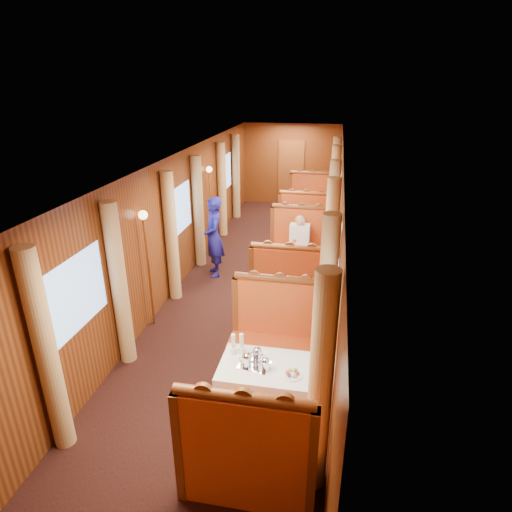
% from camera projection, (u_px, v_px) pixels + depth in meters
% --- Properties ---
extents(floor, '(3.00, 12.00, 0.01)m').
position_uv_depth(floor, '(256.00, 284.00, 8.44)').
color(floor, black).
rests_on(floor, ground).
extents(ceiling, '(3.00, 12.00, 0.01)m').
position_uv_depth(ceiling, '(256.00, 156.00, 7.48)').
color(ceiling, silver).
rests_on(ceiling, wall_left).
extents(wall_far, '(3.00, 0.01, 2.50)m').
position_uv_depth(wall_far, '(291.00, 165.00, 13.41)').
color(wall_far, brown).
rests_on(wall_far, floor).
extents(wall_left, '(0.01, 12.00, 2.50)m').
position_uv_depth(wall_left, '(180.00, 220.00, 8.21)').
color(wall_left, brown).
rests_on(wall_left, floor).
extents(wall_right, '(0.01, 12.00, 2.50)m').
position_uv_depth(wall_right, '(338.00, 229.00, 7.71)').
color(wall_right, brown).
rests_on(wall_right, floor).
extents(doorway_far, '(0.80, 0.04, 2.00)m').
position_uv_depth(doorway_far, '(291.00, 173.00, 13.47)').
color(doorway_far, brown).
rests_on(doorway_far, floor).
extents(table_near, '(1.05, 0.72, 0.75)m').
position_uv_depth(table_near, '(265.00, 392.00, 5.00)').
color(table_near, white).
rests_on(table_near, floor).
extents(banquette_near_fwd, '(1.30, 0.55, 1.34)m').
position_uv_depth(banquette_near_fwd, '(248.00, 459.00, 4.06)').
color(banquette_near_fwd, '#AF2713').
rests_on(banquette_near_fwd, floor).
extents(banquette_near_aft, '(1.30, 0.55, 1.34)m').
position_uv_depth(banquette_near_aft, '(277.00, 340.00, 5.90)').
color(banquette_near_aft, '#AF2713').
rests_on(banquette_near_aft, floor).
extents(table_mid, '(1.05, 0.72, 0.75)m').
position_uv_depth(table_mid, '(295.00, 270.00, 8.17)').
color(table_mid, white).
rests_on(table_mid, floor).
extents(banquette_mid_fwd, '(1.30, 0.55, 1.34)m').
position_uv_depth(banquette_mid_fwd, '(289.00, 292.00, 7.23)').
color(banquette_mid_fwd, '#AF2713').
rests_on(banquette_mid_fwd, floor).
extents(banquette_mid_aft, '(1.30, 0.55, 1.34)m').
position_uv_depth(banquette_mid_aft, '(300.00, 248.00, 9.07)').
color(banquette_mid_aft, '#AF2713').
rests_on(banquette_mid_aft, floor).
extents(table_far, '(1.05, 0.72, 0.75)m').
position_uv_depth(table_far, '(308.00, 216.00, 11.35)').
color(table_far, white).
rests_on(table_far, floor).
extents(banquette_far_fwd, '(1.30, 0.55, 1.34)m').
position_uv_depth(banquette_far_fwd, '(305.00, 226.00, 10.41)').
color(banquette_far_fwd, '#AF2713').
rests_on(banquette_far_fwd, floor).
extents(banquette_far_aft, '(1.30, 0.55, 1.34)m').
position_uv_depth(banquette_far_aft, '(311.00, 204.00, 12.25)').
color(banquette_far_aft, '#AF2713').
rests_on(banquette_far_aft, floor).
extents(tea_tray, '(0.38, 0.32, 0.01)m').
position_uv_depth(tea_tray, '(254.00, 365.00, 4.85)').
color(tea_tray, silver).
rests_on(tea_tray, table_near).
extents(teapot_left, '(0.19, 0.15, 0.15)m').
position_uv_depth(teapot_left, '(247.00, 362.00, 4.79)').
color(teapot_left, silver).
rests_on(teapot_left, tea_tray).
extents(teapot_right, '(0.17, 0.13, 0.12)m').
position_uv_depth(teapot_right, '(265.00, 365.00, 4.75)').
color(teapot_right, silver).
rests_on(teapot_right, tea_tray).
extents(teapot_back, '(0.20, 0.16, 0.14)m').
position_uv_depth(teapot_back, '(257.00, 356.00, 4.91)').
color(teapot_back, silver).
rests_on(teapot_back, tea_tray).
extents(fruit_plate, '(0.23, 0.23, 0.05)m').
position_uv_depth(fruit_plate, '(292.00, 374.00, 4.69)').
color(fruit_plate, white).
rests_on(fruit_plate, table_near).
extents(cup_inboard, '(0.08, 0.08, 0.26)m').
position_uv_depth(cup_inboard, '(233.00, 346.00, 5.02)').
color(cup_inboard, white).
rests_on(cup_inboard, table_near).
extents(cup_outboard, '(0.08, 0.08, 0.26)m').
position_uv_depth(cup_outboard, '(242.00, 346.00, 5.03)').
color(cup_outboard, white).
rests_on(cup_outboard, table_near).
extents(rose_vase_mid, '(0.06, 0.06, 0.36)m').
position_uv_depth(rose_vase_mid, '(295.00, 243.00, 7.95)').
color(rose_vase_mid, silver).
rests_on(rose_vase_mid, table_mid).
extents(rose_vase_far, '(0.06, 0.06, 0.36)m').
position_uv_depth(rose_vase_far, '(310.00, 196.00, 11.11)').
color(rose_vase_far, silver).
rests_on(rose_vase_far, table_far).
extents(window_left_near, '(0.01, 1.20, 0.90)m').
position_uv_depth(window_left_near, '(76.00, 294.00, 4.96)').
color(window_left_near, '#80ADE4').
rests_on(window_left_near, wall_left).
extents(curtain_left_near_a, '(0.22, 0.22, 2.35)m').
position_uv_depth(curtain_left_near_a, '(47.00, 354.00, 4.34)').
color(curtain_left_near_a, tan).
rests_on(curtain_left_near_a, floor).
extents(curtain_left_near_b, '(0.22, 0.22, 2.35)m').
position_uv_depth(curtain_left_near_b, '(119.00, 286.00, 5.76)').
color(curtain_left_near_b, tan).
rests_on(curtain_left_near_b, floor).
extents(window_right_near, '(0.01, 1.20, 0.90)m').
position_uv_depth(window_right_near, '(335.00, 318.00, 4.46)').
color(window_right_near, '#80ADE4').
rests_on(window_right_near, wall_right).
extents(curtain_right_near_a, '(0.22, 0.22, 2.35)m').
position_uv_depth(curtain_right_near_a, '(320.00, 387.00, 3.88)').
color(curtain_right_near_a, tan).
rests_on(curtain_right_near_a, floor).
extents(curtain_right_near_b, '(0.22, 0.22, 2.35)m').
position_uv_depth(curtain_right_near_b, '(326.00, 305.00, 5.29)').
color(curtain_right_near_b, tan).
rests_on(curtain_right_near_b, floor).
extents(window_left_mid, '(0.01, 1.20, 0.90)m').
position_uv_depth(window_left_mid, '(180.00, 210.00, 8.13)').
color(window_left_mid, '#80ADE4').
rests_on(window_left_mid, wall_left).
extents(curtain_left_mid_a, '(0.22, 0.22, 2.35)m').
position_uv_depth(curtain_left_mid_a, '(171.00, 237.00, 7.52)').
color(curtain_left_mid_a, tan).
rests_on(curtain_left_mid_a, floor).
extents(curtain_left_mid_b, '(0.22, 0.22, 2.35)m').
position_uv_depth(curtain_left_mid_b, '(198.00, 212.00, 8.93)').
color(curtain_left_mid_b, tan).
rests_on(curtain_left_mid_b, floor).
extents(window_right_mid, '(0.01, 1.20, 0.90)m').
position_uv_depth(window_right_mid, '(338.00, 218.00, 7.63)').
color(window_right_mid, '#80ADE4').
rests_on(window_right_mid, wall_right).
extents(curtain_right_mid_a, '(0.22, 0.22, 2.35)m').
position_uv_depth(curtain_right_mid_a, '(330.00, 248.00, 7.05)').
color(curtain_right_mid_a, tan).
rests_on(curtain_right_mid_a, floor).
extents(curtain_right_mid_b, '(0.22, 0.22, 2.35)m').
position_uv_depth(curtain_right_mid_b, '(332.00, 220.00, 8.47)').
color(curtain_right_mid_b, tan).
rests_on(curtain_right_mid_b, floor).
extents(window_left_far, '(0.01, 1.20, 0.90)m').
position_uv_depth(window_left_far, '(225.00, 173.00, 11.31)').
color(window_left_far, '#80ADE4').
rests_on(window_left_far, wall_left).
extents(curtain_left_far_a, '(0.22, 0.22, 2.35)m').
position_uv_depth(curtain_left_far_a, '(222.00, 190.00, 10.69)').
color(curtain_left_far_a, tan).
rests_on(curtain_left_far_a, floor).
extents(curtain_left_far_b, '(0.22, 0.22, 2.35)m').
position_uv_depth(curtain_left_far_b, '(236.00, 177.00, 12.11)').
color(curtain_left_far_b, tan).
rests_on(curtain_left_far_b, floor).
extents(window_right_far, '(0.01, 1.20, 0.90)m').
position_uv_depth(window_right_far, '(339.00, 177.00, 10.81)').
color(window_right_far, '#80ADE4').
rests_on(window_right_far, wall_right).
extents(curtain_right_far_a, '(0.22, 0.22, 2.35)m').
position_uv_depth(curtain_right_far_a, '(334.00, 195.00, 10.23)').
color(curtain_right_far_a, tan).
rests_on(curtain_right_far_a, floor).
extents(curtain_right_far_b, '(0.22, 0.22, 2.35)m').
position_uv_depth(curtain_right_far_b, '(335.00, 181.00, 11.64)').
color(curtain_right_far_b, tan).
rests_on(curtain_right_far_b, floor).
extents(sconce_left_fore, '(0.14, 0.14, 1.95)m').
position_uv_depth(sconce_left_fore, '(146.00, 246.00, 6.56)').
color(sconce_left_fore, '#BF8C3F').
rests_on(sconce_left_fore, floor).
extents(sconce_right_fore, '(0.14, 0.14, 1.95)m').
position_uv_depth(sconce_right_fore, '(331.00, 259.00, 6.09)').
color(sconce_right_fore, '#BF8C3F').
rests_on(sconce_right_fore, floor).
extents(sconce_left_aft, '(0.14, 0.14, 1.95)m').
position_uv_depth(sconce_left_aft, '(210.00, 191.00, 9.73)').
color(sconce_left_aft, '#BF8C3F').
rests_on(sconce_left_aft, floor).
extents(sconce_right_aft, '(0.14, 0.14, 1.95)m').
position_uv_depth(sconce_right_aft, '(334.00, 197.00, 9.26)').
color(sconce_right_aft, '#BF8C3F').
rests_on(sconce_right_aft, floor).
extents(steward, '(0.59, 0.70, 1.64)m').
position_uv_depth(steward, '(214.00, 237.00, 8.56)').
color(steward, navy).
rests_on(steward, floor).
extents(passenger, '(0.40, 0.44, 0.76)m').
position_uv_depth(passenger, '(299.00, 238.00, 8.73)').
color(passenger, beige).
rests_on(passenger, banquette_mid_aft).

